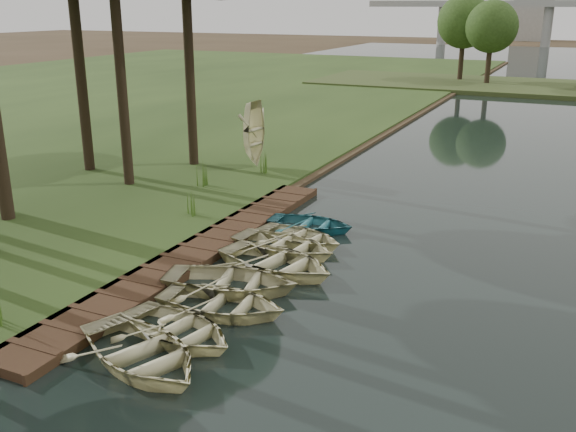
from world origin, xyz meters
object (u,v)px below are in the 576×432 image
at_px(boardwalk, 199,252).
at_px(rowboat_1, 177,326).
at_px(rowboat_2, 222,300).
at_px(stored_rowboat, 255,160).
at_px(rowboat_0, 140,349).

distance_m(boardwalk, rowboat_1, 5.55).
xyz_separation_m(rowboat_2, stored_rowboat, (-6.23, 13.70, 0.22)).
height_order(rowboat_0, stored_rowboat, stored_rowboat).
bearing_deg(stored_rowboat, rowboat_1, -155.33).
relative_size(rowboat_1, stored_rowboat, 1.04).
height_order(rowboat_0, rowboat_2, rowboat_0).
relative_size(rowboat_1, rowboat_2, 0.94).
xyz_separation_m(boardwalk, rowboat_2, (2.79, -3.27, 0.26)).
bearing_deg(rowboat_2, stored_rowboat, 19.81).
bearing_deg(rowboat_1, rowboat_0, -170.08).
height_order(rowboat_2, stored_rowboat, stored_rowboat).
bearing_deg(boardwalk, rowboat_0, -68.50).
bearing_deg(stored_rowboat, rowboat_2, -152.15).
relative_size(rowboat_2, stored_rowboat, 1.10).
distance_m(rowboat_2, stored_rowboat, 15.05).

